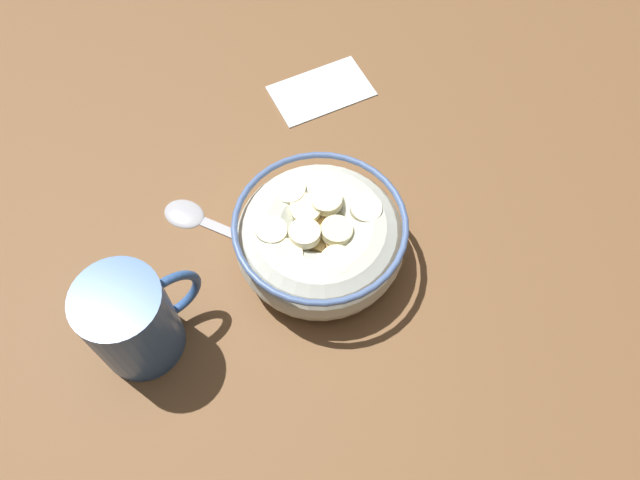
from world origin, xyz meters
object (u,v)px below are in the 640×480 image
object	(u,v)px
spoon	(205,221)
folded_napkin	(321,90)
cereal_bowl	(320,238)
coffee_mug	(133,320)

from	to	relation	value
spoon	folded_napkin	distance (cm)	21.03
folded_napkin	cereal_bowl	bearing A→B (deg)	-127.75
cereal_bowl	folded_napkin	distance (cm)	21.36
cereal_bowl	coffee_mug	bearing A→B (deg)	171.97
cereal_bowl	coffee_mug	size ratio (longest dim) A/B	1.51
cereal_bowl	spoon	world-z (taller)	cereal_bowl
spoon	coffee_mug	xyz separation A→B (cm)	(-10.88, -7.37, 4.59)
cereal_bowl	spoon	size ratio (longest dim) A/B	1.00
folded_napkin	spoon	bearing A→B (deg)	-161.11
cereal_bowl	folded_napkin	xyz separation A→B (cm)	(12.92, 16.69, -3.27)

